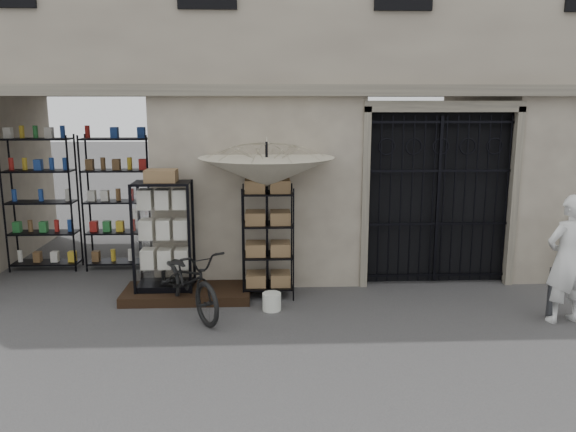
{
  "coord_description": "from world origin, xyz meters",
  "views": [
    {
      "loc": [
        -1.17,
        -7.03,
        3.04
      ],
      "look_at": [
        -0.8,
        1.4,
        1.35
      ],
      "focal_mm": 35.0,
      "sensor_mm": 36.0,
      "label": 1
    }
  ],
  "objects_px": {
    "display_cabinet": "(164,242)",
    "wire_rack": "(268,243)",
    "market_umbrella": "(267,164)",
    "shopkeeper": "(561,321)",
    "white_bucket": "(272,302)",
    "steel_bollard": "(553,293)",
    "bicycle": "(189,313)"
  },
  "relations": [
    {
      "from": "display_cabinet",
      "to": "wire_rack",
      "type": "relative_size",
      "value": 1.04
    },
    {
      "from": "display_cabinet",
      "to": "market_umbrella",
      "type": "distance_m",
      "value": 2.03
    },
    {
      "from": "market_umbrella",
      "to": "shopkeeper",
      "type": "xyz_separation_m",
      "value": [
        4.17,
        -1.21,
        -2.14
      ]
    },
    {
      "from": "wire_rack",
      "to": "white_bucket",
      "type": "height_order",
      "value": "wire_rack"
    },
    {
      "from": "white_bucket",
      "to": "steel_bollard",
      "type": "distance_m",
      "value": 4.07
    },
    {
      "from": "bicycle",
      "to": "steel_bollard",
      "type": "height_order",
      "value": "bicycle"
    },
    {
      "from": "bicycle",
      "to": "steel_bollard",
      "type": "distance_m",
      "value": 5.29
    },
    {
      "from": "steel_bollard",
      "to": "shopkeeper",
      "type": "distance_m",
      "value": 0.41
    },
    {
      "from": "white_bucket",
      "to": "bicycle",
      "type": "relative_size",
      "value": 0.15
    },
    {
      "from": "white_bucket",
      "to": "bicycle",
      "type": "distance_m",
      "value": 1.23
    },
    {
      "from": "market_umbrella",
      "to": "shopkeeper",
      "type": "height_order",
      "value": "market_umbrella"
    },
    {
      "from": "white_bucket",
      "to": "bicycle",
      "type": "xyz_separation_m",
      "value": [
        -1.23,
        -0.05,
        -0.13
      ]
    },
    {
      "from": "display_cabinet",
      "to": "market_umbrella",
      "type": "relative_size",
      "value": 0.62
    },
    {
      "from": "display_cabinet",
      "to": "white_bucket",
      "type": "relative_size",
      "value": 6.68
    },
    {
      "from": "wire_rack",
      "to": "shopkeeper",
      "type": "relative_size",
      "value": 0.98
    },
    {
      "from": "shopkeeper",
      "to": "white_bucket",
      "type": "bearing_deg",
      "value": -21.88
    },
    {
      "from": "display_cabinet",
      "to": "bicycle",
      "type": "xyz_separation_m",
      "value": [
        0.45,
        -0.69,
        -0.92
      ]
    },
    {
      "from": "wire_rack",
      "to": "white_bucket",
      "type": "xyz_separation_m",
      "value": [
        0.05,
        -0.67,
        -0.74
      ]
    },
    {
      "from": "market_umbrella",
      "to": "steel_bollard",
      "type": "xyz_separation_m",
      "value": [
        4.09,
        -1.07,
        -1.77
      ]
    },
    {
      "from": "shopkeeper",
      "to": "display_cabinet",
      "type": "bearing_deg",
      "value": -25.61
    },
    {
      "from": "display_cabinet",
      "to": "bicycle",
      "type": "bearing_deg",
      "value": -52.72
    },
    {
      "from": "display_cabinet",
      "to": "shopkeeper",
      "type": "bearing_deg",
      "value": -8.17
    },
    {
      "from": "white_bucket",
      "to": "market_umbrella",
      "type": "bearing_deg",
      "value": 95.66
    },
    {
      "from": "market_umbrella",
      "to": "white_bucket",
      "type": "height_order",
      "value": "market_umbrella"
    },
    {
      "from": "wire_rack",
      "to": "bicycle",
      "type": "distance_m",
      "value": 1.64
    },
    {
      "from": "wire_rack",
      "to": "steel_bollard",
      "type": "distance_m",
      "value": 4.27
    },
    {
      "from": "white_bucket",
      "to": "wire_rack",
      "type": "bearing_deg",
      "value": 93.92
    },
    {
      "from": "steel_bollard",
      "to": "shopkeeper",
      "type": "bearing_deg",
      "value": -60.64
    },
    {
      "from": "display_cabinet",
      "to": "bicycle",
      "type": "distance_m",
      "value": 1.24
    },
    {
      "from": "wire_rack",
      "to": "shopkeeper",
      "type": "bearing_deg",
      "value": -22.64
    },
    {
      "from": "steel_bollard",
      "to": "market_umbrella",
      "type": "bearing_deg",
      "value": 165.37
    },
    {
      "from": "market_umbrella",
      "to": "white_bucket",
      "type": "relative_size",
      "value": 10.7
    }
  ]
}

